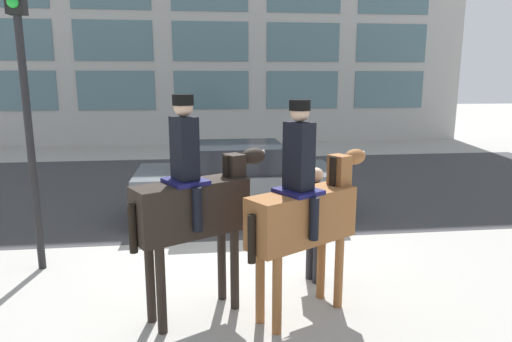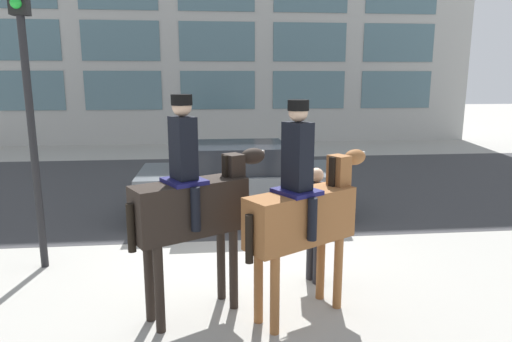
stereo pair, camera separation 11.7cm
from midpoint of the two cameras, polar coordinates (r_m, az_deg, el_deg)
name	(u,v)px [view 2 (the right image)]	position (r m, az deg, el deg)	size (l,w,h in m)	color
ground_plane	(236,251)	(7.79, -2.06, -9.94)	(80.00, 80.00, 0.00)	#9E9B93
road_surface	(226,185)	(12.33, -3.54, -1.80)	(22.72, 8.50, 0.01)	#38383A
mounted_horse_lead	(193,202)	(5.42, -7.30, -3.93)	(1.68, 1.11, 2.68)	black
mounted_horse_companion	(303,210)	(5.43, 6.53, -4.82)	(1.69, 1.17, 2.62)	brown
pedestrian_bystander	(315,216)	(6.42, 7.90, -5.63)	(0.77, 0.70, 1.65)	#232328
street_car_near_lane	(239,179)	(9.41, -1.80, -1.05)	(4.07, 1.92, 1.53)	#51565B
traffic_light	(26,72)	(7.32, -26.44, 11.03)	(0.24, 0.29, 4.42)	black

